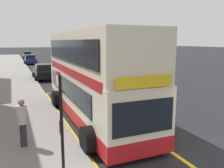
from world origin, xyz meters
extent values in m
plane|color=black|center=(0.00, 32.00, 0.00)|extent=(260.00, 260.00, 0.00)
cube|color=gray|center=(-7.00, 32.00, 0.07)|extent=(6.00, 76.00, 0.14)
cube|color=beige|center=(-2.45, 6.42, 1.35)|extent=(2.46, 10.24, 2.30)
cube|color=beige|center=(-2.45, 6.42, 3.45)|extent=(2.43, 10.03, 1.90)
cube|color=red|center=(-2.45, 6.42, 0.50)|extent=(2.48, 10.26, 0.60)
cube|color=#B2191E|center=(-2.45, 6.42, 2.52)|extent=(2.49, 9.42, 0.36)
cube|color=black|center=(-3.70, 6.82, 1.65)|extent=(0.04, 8.19, 0.90)
cube|color=black|center=(-3.70, 6.42, 3.50)|extent=(0.04, 9.01, 1.00)
cube|color=black|center=(-2.45, 1.28, 1.60)|extent=(2.16, 0.04, 1.10)
cube|color=yellow|center=(-2.45, 1.28, 2.72)|extent=(1.97, 0.04, 0.36)
cylinder|color=black|center=(-3.77, 2.73, 0.50)|extent=(0.56, 1.00, 1.00)
cylinder|color=black|center=(-1.13, 2.73, 0.50)|extent=(0.56, 1.00, 1.00)
cylinder|color=black|center=(-3.77, 9.23, 0.50)|extent=(0.56, 1.00, 1.00)
cylinder|color=black|center=(-1.13, 9.23, 0.50)|extent=(0.56, 1.00, 1.00)
cube|color=gold|center=(-3.92, 6.40, 0.01)|extent=(0.16, 13.97, 0.01)
cube|color=gold|center=(-1.07, 6.40, 0.01)|extent=(0.16, 13.97, 0.01)
cube|color=gold|center=(-2.50, 13.30, 0.01)|extent=(3.01, 0.16, 0.01)
cylinder|color=black|center=(-4.95, 1.63, 1.58)|extent=(0.09, 0.09, 2.88)
cube|color=silver|center=(-4.95, 1.89, 2.84)|extent=(0.05, 0.42, 0.30)
cube|color=red|center=(-4.95, 1.89, 3.04)|extent=(0.05, 0.42, 0.10)
cube|color=black|center=(-4.95, 1.73, 1.44)|extent=(0.06, 0.28, 0.40)
cube|color=#196066|center=(4.93, 31.19, 0.66)|extent=(1.76, 4.20, 0.72)
cube|color=black|center=(4.93, 31.09, 1.32)|extent=(1.52, 1.90, 0.60)
cylinder|color=black|center=(3.99, 32.49, 0.30)|extent=(0.22, 0.60, 0.60)
cylinder|color=black|center=(5.86, 32.49, 0.30)|extent=(0.22, 0.60, 0.60)
cylinder|color=black|center=(3.99, 29.89, 0.30)|extent=(0.22, 0.60, 0.60)
cylinder|color=black|center=(5.86, 29.89, 0.30)|extent=(0.22, 0.60, 0.60)
cube|color=navy|center=(-3.14, 38.60, 0.66)|extent=(1.76, 4.20, 0.72)
cube|color=black|center=(-3.14, 38.50, 1.32)|extent=(1.52, 1.90, 0.60)
cylinder|color=black|center=(-4.08, 39.90, 0.30)|extent=(0.22, 0.60, 0.60)
cylinder|color=black|center=(-2.21, 39.90, 0.30)|extent=(0.22, 0.60, 0.60)
cylinder|color=black|center=(-4.08, 37.30, 0.30)|extent=(0.22, 0.60, 0.60)
cylinder|color=black|center=(-2.21, 37.30, 0.30)|extent=(0.22, 0.60, 0.60)
cube|color=slate|center=(-2.69, 52.92, 0.66)|extent=(1.76, 4.20, 0.72)
cube|color=black|center=(-2.69, 52.82, 1.32)|extent=(1.52, 1.90, 0.60)
cylinder|color=black|center=(-3.62, 54.22, 0.30)|extent=(0.22, 0.60, 0.60)
cylinder|color=black|center=(-1.75, 54.22, 0.30)|extent=(0.22, 0.60, 0.60)
cylinder|color=black|center=(-3.62, 51.62, 0.30)|extent=(0.22, 0.60, 0.60)
cylinder|color=black|center=(-1.75, 51.62, 0.30)|extent=(0.22, 0.60, 0.60)
cube|color=black|center=(-3.15, 20.39, 0.66)|extent=(1.76, 4.20, 0.72)
cube|color=black|center=(-3.15, 20.29, 1.32)|extent=(1.52, 1.90, 0.60)
cylinder|color=black|center=(-4.08, 21.69, 0.30)|extent=(0.22, 0.60, 0.60)
cylinder|color=black|center=(-2.21, 21.69, 0.30)|extent=(0.22, 0.60, 0.60)
cylinder|color=black|center=(-4.08, 19.08, 0.30)|extent=(0.22, 0.60, 0.60)
cylinder|color=black|center=(-2.21, 19.08, 0.30)|extent=(0.22, 0.60, 0.60)
cylinder|color=#26262D|center=(-5.93, 3.94, 0.57)|extent=(0.24, 0.24, 0.86)
cylinder|color=#B7B2AD|center=(-5.93, 3.94, 1.34)|extent=(0.34, 0.34, 0.68)
sphere|color=#8C664C|center=(-5.93, 3.94, 1.80)|extent=(0.23, 0.23, 0.23)
camera|label=1|loc=(-6.13, -4.76, 3.93)|focal=37.52mm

